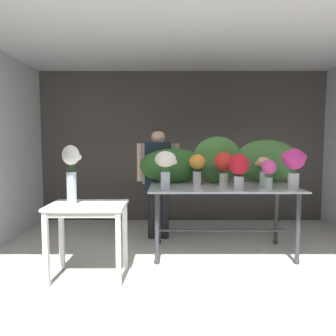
{
  "coord_description": "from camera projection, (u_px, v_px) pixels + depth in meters",
  "views": [
    {
      "loc": [
        -0.26,
        -2.15,
        1.43
      ],
      "look_at": [
        -0.25,
        1.38,
        1.13
      ],
      "focal_mm": 32.98,
      "sensor_mm": 36.0,
      "label": 1
    }
  ],
  "objects": [
    {
      "name": "wall_back",
      "position": [
        182.0,
        147.0,
        5.58
      ],
      "size": [
        5.18,
        0.12,
        2.67
      ],
      "primitive_type": "cube",
      "color": "#4C4742",
      "rests_on": "ground"
    },
    {
      "name": "ground_plane",
      "position": [
        187.0,
        253.0,
        3.98
      ],
      "size": [
        7.58,
        7.58,
        0.0
      ],
      "primitive_type": "plane",
      "color": "silver"
    },
    {
      "name": "florist",
      "position": [
        157.0,
        172.0,
        4.5
      ],
      "size": [
        0.62,
        0.24,
        1.6
      ],
      "color": "#232328",
      "rests_on": "ground"
    },
    {
      "name": "vase_crimson_carnations",
      "position": [
        238.0,
        168.0,
        3.62
      ],
      "size": [
        0.23,
        0.23,
        0.42
      ],
      "color": "silver",
      "rests_on": "display_table_glass"
    },
    {
      "name": "vase_magenta_hydrangea",
      "position": [
        293.0,
        163.0,
        3.63
      ],
      "size": [
        0.3,
        0.25,
        0.49
      ],
      "color": "silver",
      "rests_on": "display_table_glass"
    },
    {
      "name": "vase_peach_stock",
      "position": [
        262.0,
        167.0,
        4.05
      ],
      "size": [
        0.21,
        0.18,
        0.37
      ],
      "color": "silver",
      "rests_on": "display_table_glass"
    },
    {
      "name": "vase_scarlet_tulips",
      "position": [
        223.0,
        164.0,
        3.94
      ],
      "size": [
        0.25,
        0.25,
        0.43
      ],
      "color": "silver",
      "rests_on": "display_table_glass"
    },
    {
      "name": "display_table_glass",
      "position": [
        221.0,
        197.0,
        3.92
      ],
      "size": [
        1.84,
        0.92,
        0.87
      ],
      "color": "silver",
      "rests_on": "ground"
    },
    {
      "name": "ceiling_slab",
      "position": [
        189.0,
        35.0,
        3.74
      ],
      "size": [
        5.3,
        3.56,
        0.12
      ],
      "primitive_type": "cube",
      "color": "silver",
      "rests_on": "wall_back"
    },
    {
      "name": "side_table_white",
      "position": [
        87.0,
        214.0,
        3.21
      ],
      "size": [
        0.79,
        0.53,
        0.78
      ],
      "color": "white",
      "rests_on": "ground"
    },
    {
      "name": "vase_white_roses_tall",
      "position": [
        70.0,
        170.0,
        3.17
      ],
      "size": [
        0.19,
        0.17,
        0.61
      ],
      "color": "silver",
      "rests_on": "side_table_white"
    },
    {
      "name": "vase_fuchsia_anemones",
      "position": [
        268.0,
        171.0,
        3.67
      ],
      "size": [
        0.17,
        0.17,
        0.35
      ],
      "color": "silver",
      "rests_on": "display_table_glass"
    },
    {
      "name": "vase_sunset_ranunculus",
      "position": [
        196.0,
        166.0,
        4.0
      ],
      "size": [
        0.21,
        0.21,
        0.4
      ],
      "color": "silver",
      "rests_on": "display_table_glass"
    },
    {
      "name": "foliage_backdrop",
      "position": [
        221.0,
        163.0,
        4.22
      ],
      "size": [
        2.18,
        0.32,
        0.63
      ],
      "color": "#2D6028",
      "rests_on": "display_table_glass"
    },
    {
      "name": "vase_ivory_dahlias",
      "position": [
        164.0,
        164.0,
        3.6
      ],
      "size": [
        0.26,
        0.25,
        0.46
      ],
      "color": "silver",
      "rests_on": "display_table_glass"
    }
  ]
}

